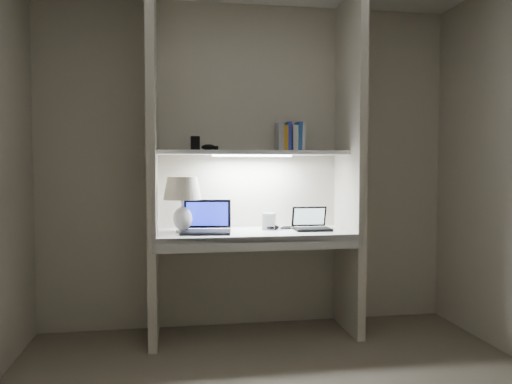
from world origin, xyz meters
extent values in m
cube|color=beige|center=(0.00, 1.50, 1.25)|extent=(3.20, 0.01, 2.50)
cube|color=beige|center=(-0.73, 1.23, 1.25)|extent=(0.06, 0.55, 2.50)
cube|color=beige|center=(0.73, 1.23, 1.25)|extent=(0.06, 0.55, 2.50)
cube|color=white|center=(0.00, 1.23, 0.75)|extent=(1.40, 0.55, 0.04)
cube|color=silver|center=(0.00, 0.96, 0.72)|extent=(1.46, 0.03, 0.10)
cube|color=silver|center=(0.00, 1.32, 1.35)|extent=(1.40, 0.36, 0.03)
cube|color=white|center=(0.00, 1.32, 1.33)|extent=(0.60, 0.04, 0.02)
cylinder|color=white|center=(-0.52, 1.26, 0.78)|extent=(0.10, 0.10, 0.02)
ellipsoid|color=white|center=(-0.52, 1.26, 0.87)|extent=(0.14, 0.14, 0.17)
cylinder|color=white|center=(-0.52, 1.26, 0.97)|extent=(0.02, 0.02, 0.07)
sphere|color=#FFD899|center=(-0.52, 1.26, 1.05)|extent=(0.04, 0.04, 0.04)
cube|color=black|center=(-0.36, 1.17, 0.78)|extent=(0.38, 0.28, 0.02)
cube|color=black|center=(-0.36, 1.17, 0.79)|extent=(0.31, 0.21, 0.00)
cube|color=black|center=(-0.34, 1.32, 0.90)|extent=(0.35, 0.11, 0.22)
cube|color=#1825D1|center=(-0.34, 1.31, 0.90)|extent=(0.31, 0.09, 0.18)
cube|color=black|center=(0.44, 1.21, 0.78)|extent=(0.27, 0.19, 0.02)
cube|color=black|center=(0.44, 1.21, 0.79)|extent=(0.23, 0.13, 0.00)
cube|color=black|center=(0.44, 1.32, 0.86)|extent=(0.27, 0.06, 0.15)
cube|color=#ABC8D1|center=(0.44, 1.31, 0.86)|extent=(0.23, 0.05, 0.13)
cube|color=silver|center=(0.12, 1.29, 0.83)|extent=(0.11, 0.10, 0.13)
ellipsoid|color=black|center=(0.15, 1.28, 0.79)|extent=(0.12, 0.09, 0.04)
torus|color=black|center=(0.29, 1.36, 0.78)|extent=(0.12, 0.12, 0.01)
cube|color=gold|center=(-0.47, 1.13, 0.77)|extent=(0.08, 0.08, 0.00)
cube|color=silver|center=(0.41, 1.42, 1.46)|extent=(0.03, 0.15, 0.20)
cube|color=#2A5BA8|center=(0.38, 1.42, 1.48)|extent=(0.04, 0.15, 0.23)
cube|color=silver|center=(0.34, 1.42, 1.46)|extent=(0.04, 0.15, 0.20)
cube|color=#2B3ABE|center=(0.30, 1.42, 1.48)|extent=(0.02, 0.15, 0.22)
cube|color=orange|center=(0.27, 1.42, 1.46)|extent=(0.03, 0.15, 0.20)
cube|color=#A7A8AC|center=(0.23, 1.42, 1.48)|extent=(0.04, 0.15, 0.22)
cube|color=black|center=(-0.42, 1.38, 1.42)|extent=(0.07, 0.05, 0.11)
ellipsoid|color=black|center=(-0.33, 1.32, 1.39)|extent=(0.11, 0.08, 0.04)
camera|label=1|loc=(-0.58, -2.37, 1.25)|focal=35.00mm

